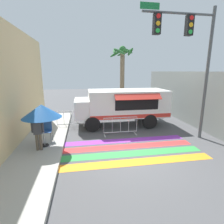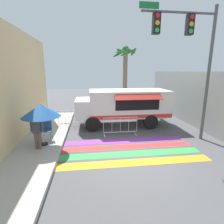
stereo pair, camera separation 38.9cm
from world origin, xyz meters
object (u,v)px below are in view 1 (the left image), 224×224
vendor_person (38,131)px  barricade_front (120,126)px  barricade_side (71,119)px  palm_tree (122,68)px  folding_chair (47,129)px  patio_umbrella (42,111)px  food_truck (120,104)px  traffic_signal_pole (189,48)px

vendor_person → barricade_front: (4.03, 1.64, -0.54)m
barricade_side → palm_tree: palm_tree is taller
folding_chair → barricade_front: (3.88, 0.55, -0.24)m
folding_chair → palm_tree: palm_tree is taller
barricade_side → patio_umbrella: bearing=-106.9°
patio_umbrella → barricade_front: patio_umbrella is taller
vendor_person → barricade_front: 4.38m
food_truck → barricade_front: size_ratio=3.11×
food_truck → traffic_signal_pole: bearing=-48.3°
patio_umbrella → barricade_side: bearing=73.1°
barricade_front → barricade_side: 3.56m
traffic_signal_pole → vendor_person: 8.02m
barricade_front → palm_tree: (1.55, 6.58, 3.35)m
patio_umbrella → vendor_person: bearing=-108.2°
barricade_side → palm_tree: bearing=45.3°
patio_umbrella → food_truck: bearing=36.3°
food_truck → folding_chair: 5.00m
folding_chair → vendor_person: size_ratio=0.62×
vendor_person → barricade_side: vendor_person is taller
folding_chair → traffic_signal_pole: bearing=-22.6°
patio_umbrella → folding_chair: (0.02, 0.67, -1.07)m
food_truck → traffic_signal_pole: (2.69, -3.02, 3.24)m
patio_umbrella → barricade_front: (3.89, 1.22, -1.31)m
folding_chair → barricade_side: (0.99, 2.64, -0.24)m
patio_umbrella → barricade_side: 3.70m
traffic_signal_pole → folding_chair: bearing=175.6°
barricade_front → palm_tree: size_ratio=0.34×
traffic_signal_pole → vendor_person: size_ratio=4.10×
patio_umbrella → traffic_signal_pole: bearing=1.1°
vendor_person → palm_tree: size_ratio=0.28×
folding_chair → palm_tree: 9.48m
food_truck → barricade_side: size_ratio=3.38×
food_truck → traffic_signal_pole: traffic_signal_pole is taller
vendor_person → patio_umbrella: bearing=58.4°
patio_umbrella → palm_tree: (5.44, 7.80, 2.04)m
barricade_front → barricade_side: size_ratio=1.09×
food_truck → palm_tree: bearing=76.2°
traffic_signal_pole → barricade_side: traffic_signal_pole is taller
traffic_signal_pole → barricade_side: 7.96m
food_truck → patio_umbrella: bearing=-143.7°
folding_chair → barricade_side: bearing=51.2°
barricade_side → palm_tree: (4.44, 4.48, 3.35)m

